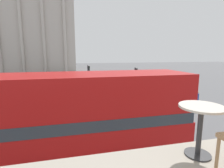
% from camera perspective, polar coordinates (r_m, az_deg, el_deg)
% --- Properties ---
extents(double_decker_bus, '(10.72, 2.69, 4.32)m').
position_cam_1_polar(double_decker_bus, '(7.68, -15.38, -11.20)').
color(double_decker_bus, black).
rests_on(double_decker_bus, ground_plane).
extents(cafe_dining_table, '(0.60, 0.60, 0.73)m').
position_cam_1_polar(cafe_dining_table, '(2.75, 26.96, -10.24)').
color(cafe_dining_table, '#2D2D30').
rests_on(cafe_dining_table, cafe_floor_slab).
extents(plaza_building_left, '(29.51, 16.87, 25.95)m').
position_cam_1_polar(plaza_building_left, '(63.71, -25.90, 15.84)').
color(plaza_building_left, '#BCB2A8').
rests_on(plaza_building_left, ground_plane).
extents(traffic_light_near, '(0.42, 0.24, 3.90)m').
position_cam_1_polar(traffic_light_near, '(13.17, -9.66, -1.68)').
color(traffic_light_near, black).
rests_on(traffic_light_near, ground_plane).
extents(traffic_light_mid, '(0.42, 0.24, 3.57)m').
position_cam_1_polar(traffic_light_mid, '(20.95, 7.67, 2.01)').
color(traffic_light_mid, black).
rests_on(traffic_light_mid, ground_plane).
extents(traffic_light_far, '(0.42, 0.24, 3.50)m').
position_cam_1_polar(traffic_light_far, '(26.35, -7.71, 3.48)').
color(traffic_light_far, black).
rests_on(traffic_light_far, ground_plane).
extents(pedestrian_olive, '(0.32, 0.32, 1.60)m').
position_cam_1_polar(pedestrian_olive, '(21.72, -13.53, -1.72)').
color(pedestrian_olive, '#282B33').
rests_on(pedestrian_olive, ground_plane).
extents(pedestrian_red, '(0.32, 0.32, 1.64)m').
position_cam_1_polar(pedestrian_red, '(23.90, -14.99, -0.69)').
color(pedestrian_red, '#282B33').
rests_on(pedestrian_red, ground_plane).
extents(pedestrian_blue, '(0.32, 0.32, 1.74)m').
position_cam_1_polar(pedestrian_blue, '(18.15, 25.98, -4.38)').
color(pedestrian_blue, '#282B33').
rests_on(pedestrian_blue, ground_plane).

